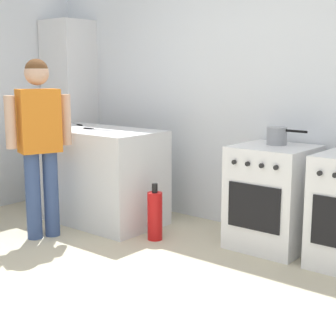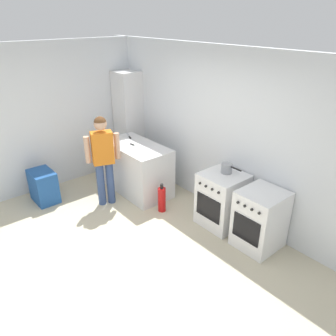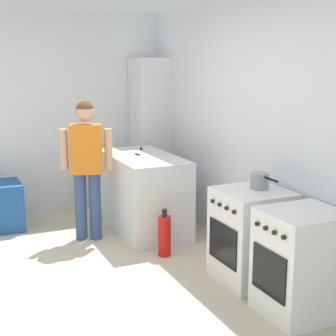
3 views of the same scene
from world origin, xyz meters
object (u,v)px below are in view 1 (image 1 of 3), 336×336
Objects in this scene: oven_left at (273,197)px; pot at (277,136)px; larder_cabinet at (70,111)px; knife_bread at (97,129)px; knife_carving at (77,124)px; person at (39,135)px; fire_extinguisher at (155,215)px.

pot is at bearing 104.81° from oven_left.
larder_cabinet is (-2.63, 0.03, 0.08)m from pot.
knife_bread reaches higher than oven_left.
knife_carving is 0.97m from person.
oven_left is 2.04m from person.
fire_extinguisher is at bearing -151.22° from oven_left.
larder_cabinet reaches higher than person.
pot is 1.70m from knife_bread.
pot is 0.22× the size of person.
larder_cabinet reaches higher than knife_carving.
fire_extinguisher is (-0.87, -0.48, -0.21)m from oven_left.
person reaches higher than oven_left.
knife_bread is at bearing -27.34° from larder_cabinet.
fire_extinguisher is 2.03m from larder_cabinet.
knife_bread is 1.13m from larder_cabinet.
knife_bread is 0.64m from person.
pot is 0.98× the size of knife_bread.
oven_left is 2.47× the size of pot.
knife_carving is at bearing 159.02° from knife_bread.
oven_left is 2.68× the size of knife_carving.
knife_carving is (-2.17, -0.21, 0.48)m from oven_left.
person is (-1.66, -1.12, -0.01)m from pot.
oven_left reaches higher than fire_extinguisher.
person reaches higher than knife_carving.
knife_bread is 0.23× the size of person.
pot is 1.24m from fire_extinguisher.
oven_left is 2.24m from knife_carving.
knife_carving is at bearing -33.58° from larder_cabinet.
knife_bread is at bearing 175.33° from fire_extinguisher.
pot is (-0.02, 0.07, 0.50)m from oven_left.
knife_carving is at bearing -174.39° from oven_left.
larder_cabinet is (-2.65, 0.10, 0.57)m from oven_left.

